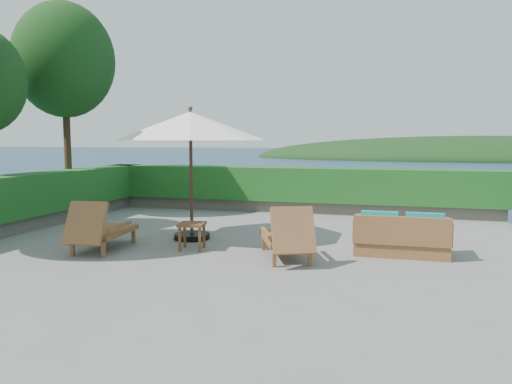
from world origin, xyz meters
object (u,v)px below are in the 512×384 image
(patio_umbrella, at_px, (191,127))
(wicker_loveseat, at_px, (401,238))
(lounge_left, at_px, (100,229))
(side_table, at_px, (192,228))
(lounge_right, at_px, (287,236))

(patio_umbrella, bearing_deg, wicker_loveseat, -4.52)
(lounge_left, bearing_deg, wicker_loveseat, 6.71)
(patio_umbrella, height_order, side_table, patio_umbrella)
(lounge_right, bearing_deg, wicker_loveseat, 2.40)
(lounge_right, bearing_deg, patio_umbrella, 129.28)
(wicker_loveseat, bearing_deg, lounge_right, -155.28)
(lounge_left, xyz_separation_m, side_table, (1.68, 0.61, 0.01))
(patio_umbrella, relative_size, lounge_left, 2.27)
(patio_umbrella, relative_size, wicker_loveseat, 2.39)
(lounge_right, bearing_deg, lounge_left, 161.92)
(lounge_left, distance_m, side_table, 1.79)
(lounge_left, xyz_separation_m, wicker_loveseat, (5.69, 1.23, -0.10))
(patio_umbrella, relative_size, lounge_right, 2.18)
(lounge_right, height_order, wicker_loveseat, lounge_right)
(patio_umbrella, distance_m, lounge_left, 2.86)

